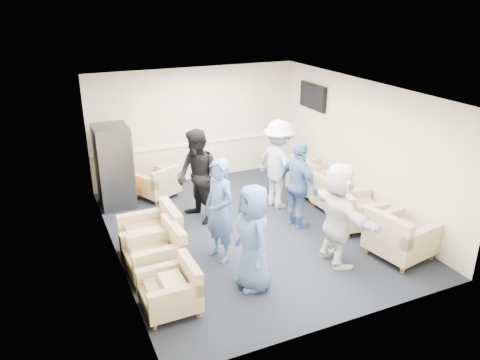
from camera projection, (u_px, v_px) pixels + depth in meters
name	position (u px, v px, depth m)	size (l,w,h in m)	color
floor	(249.00, 230.00, 9.03)	(6.00, 6.00, 0.00)	black
ceiling	(251.00, 90.00, 8.02)	(6.00, 6.00, 0.00)	white
back_wall	(196.00, 125.00, 11.07)	(5.00, 0.02, 2.70)	beige
front_wall	(350.00, 237.00, 5.98)	(5.00, 0.02, 2.70)	beige
left_wall	(111.00, 186.00, 7.58)	(0.02, 6.00, 2.70)	beige
right_wall	(361.00, 147.00, 9.47)	(0.02, 6.00, 2.70)	beige
chair_rail	(197.00, 143.00, 11.22)	(4.98, 0.04, 0.06)	white
tv	(313.00, 97.00, 10.72)	(0.10, 1.00, 0.58)	black
armchair_left_near	(173.00, 291.00, 6.66)	(0.79, 0.79, 0.62)	tan
armchair_left_mid	(157.00, 254.00, 7.53)	(0.92, 0.92, 0.70)	tan
armchair_left_far	(154.00, 236.00, 8.03)	(0.94, 0.94, 0.74)	tan
armchair_right_near	(398.00, 238.00, 7.97)	(1.08, 1.08, 0.75)	tan
armchair_right_midnear	(355.00, 211.00, 9.00)	(0.99, 0.99, 0.69)	tan
armchair_right_midfar	(334.00, 196.00, 9.76)	(0.83, 0.83, 0.64)	tan
armchair_right_far	(313.00, 179.00, 10.48)	(1.06, 1.06, 0.75)	tan
armchair_corner	(158.00, 184.00, 10.37)	(1.05, 1.05, 0.63)	tan
vending_machine	(114.00, 166.00, 9.81)	(0.71, 0.83, 1.75)	#52535B
backpack	(163.00, 239.00, 8.23)	(0.27, 0.19, 0.45)	black
pillow	(172.00, 281.00, 6.60)	(0.41, 0.31, 0.12)	beige
person_front_left	(253.00, 238.00, 7.00)	(0.83, 0.54, 1.69)	#42669F
person_mid_left	(219.00, 211.00, 7.75)	(0.66, 0.43, 1.80)	#42669F
person_back_left	(198.00, 177.00, 9.07)	(0.91, 0.71, 1.87)	black
person_back_right	(279.00, 165.00, 9.71)	(1.22, 0.70, 1.88)	white
person_mid_right	(299.00, 185.00, 8.89)	(1.01, 0.42, 1.72)	#42669F
person_front_right	(338.00, 214.00, 7.63)	(1.66, 0.53, 1.79)	silver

